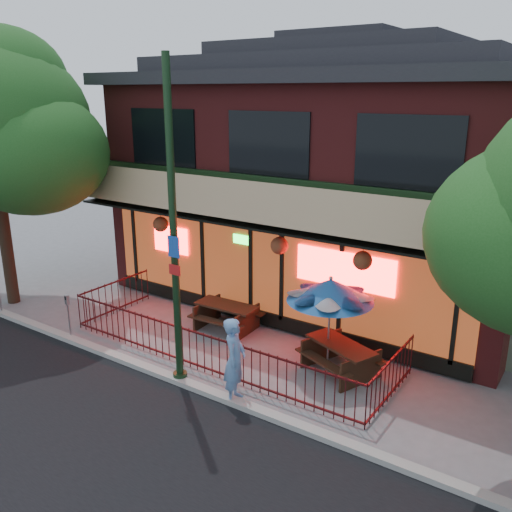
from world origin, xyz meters
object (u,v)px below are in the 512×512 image
at_px(picnic_table_left, 227,313).
at_px(parking_meter_near, 68,309).
at_px(picnic_table_right, 341,354).
at_px(patio_umbrella, 330,290).
at_px(street_light, 174,247).
at_px(pedestrian, 235,360).

bearing_deg(picnic_table_left, parking_meter_near, -137.34).
distance_m(picnic_table_left, picnic_table_right, 3.65).
height_order(picnic_table_right, patio_umbrella, patio_umbrella).
distance_m(picnic_table_left, patio_umbrella, 3.60).
distance_m(patio_umbrella, parking_meter_near, 6.85).
height_order(street_light, patio_umbrella, street_light).
bearing_deg(picnic_table_right, patio_umbrella, 169.24).
bearing_deg(parking_meter_near, pedestrian, 0.54).
height_order(patio_umbrella, pedestrian, patio_umbrella).
height_order(street_light, picnic_table_right, street_light).
bearing_deg(patio_umbrella, picnic_table_left, 173.47).
relative_size(street_light, pedestrian, 3.76).
distance_m(street_light, parking_meter_near, 4.48).
bearing_deg(picnic_table_left, picnic_table_right, -6.96).
bearing_deg(parking_meter_near, street_light, -0.04).
xyz_separation_m(picnic_table_left, parking_meter_near, (-3.04, -2.80, 0.36)).
bearing_deg(picnic_table_right, street_light, -140.08).
relative_size(patio_umbrella, parking_meter_near, 1.85).
relative_size(picnic_table_left, patio_umbrella, 0.77).
bearing_deg(pedestrian, street_light, 70.29).
height_order(picnic_table_left, picnic_table_right, picnic_table_right).
bearing_deg(parking_meter_near, patio_umbrella, 21.04).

